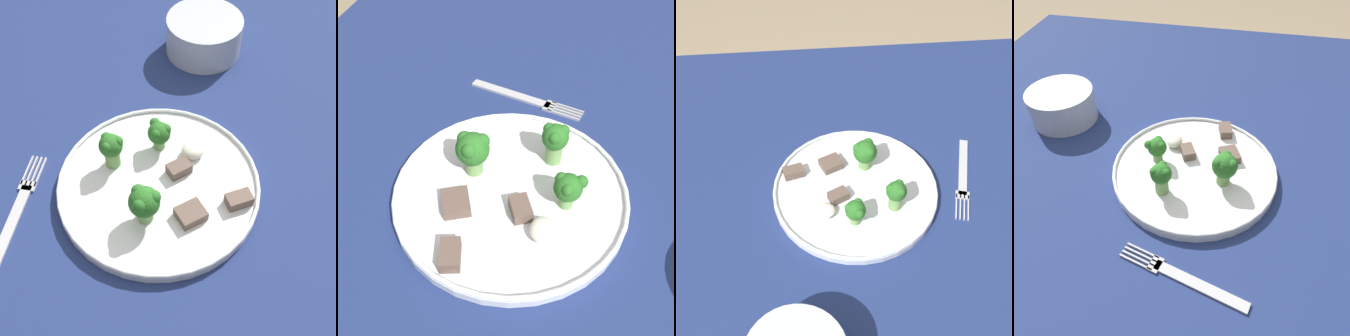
# 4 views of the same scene
# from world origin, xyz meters

# --- Properties ---
(ground_plane) EXTENTS (8.00, 8.00, 0.00)m
(ground_plane) POSITION_xyz_m (0.00, 0.00, 0.00)
(ground_plane) COLOR #9E896B
(table) EXTENTS (1.37, 1.06, 0.75)m
(table) POSITION_xyz_m (0.00, 0.00, 0.66)
(table) COLOR navy
(table) RESTS_ON ground_plane
(dinner_plate) EXTENTS (0.29, 0.29, 0.02)m
(dinner_plate) POSITION_xyz_m (0.05, -0.08, 0.76)
(dinner_plate) COLOR white
(dinner_plate) RESTS_ON table
(fork) EXTENTS (0.07, 0.19, 0.00)m
(fork) POSITION_xyz_m (-0.15, -0.10, 0.75)
(fork) COLOR #B2B2B7
(fork) RESTS_ON table
(cream_bowl) EXTENTS (0.13, 0.13, 0.07)m
(cream_bowl) POSITION_xyz_m (0.16, 0.21, 0.78)
(cream_bowl) COLOR #B7BCC6
(cream_bowl) RESTS_ON table
(broccoli_floret_near_rim_left) EXTENTS (0.04, 0.04, 0.06)m
(broccoli_floret_near_rim_left) POSITION_xyz_m (0.03, -0.13, 0.80)
(broccoli_floret_near_rim_left) COLOR #709E56
(broccoli_floret_near_rim_left) RESTS_ON dinner_plate
(broccoli_floret_center_left) EXTENTS (0.03, 0.03, 0.05)m
(broccoli_floret_center_left) POSITION_xyz_m (0.06, -0.01, 0.79)
(broccoli_floret_center_left) COLOR #709E56
(broccoli_floret_center_left) RESTS_ON dinner_plate
(broccoli_floret_back_left) EXTENTS (0.03, 0.03, 0.06)m
(broccoli_floret_back_left) POSITION_xyz_m (-0.01, -0.04, 0.80)
(broccoli_floret_back_left) COLOR #709E56
(broccoli_floret_back_left) RESTS_ON dinner_plate
(meat_slice_front_slice) EXTENTS (0.05, 0.04, 0.01)m
(meat_slice_front_slice) POSITION_xyz_m (0.09, -0.14, 0.77)
(meat_slice_front_slice) COLOR brown
(meat_slice_front_slice) RESTS_ON dinner_plate
(meat_slice_middle_slice) EXTENTS (0.04, 0.03, 0.02)m
(meat_slice_middle_slice) POSITION_xyz_m (0.16, -0.12, 0.77)
(meat_slice_middle_slice) COLOR brown
(meat_slice_middle_slice) RESTS_ON dinner_plate
(meat_slice_rear_slice) EXTENTS (0.04, 0.03, 0.02)m
(meat_slice_rear_slice) POSITION_xyz_m (0.08, -0.06, 0.77)
(meat_slice_rear_slice) COLOR brown
(meat_slice_rear_slice) RESTS_ON dinner_plate
(sauce_dollop) EXTENTS (0.03, 0.03, 0.02)m
(sauce_dollop) POSITION_xyz_m (0.11, -0.03, 0.77)
(sauce_dollop) COLOR silver
(sauce_dollop) RESTS_ON dinner_plate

